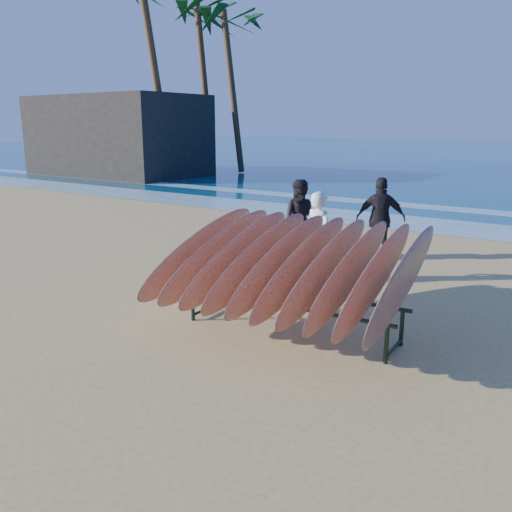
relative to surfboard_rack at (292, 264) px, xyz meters
The scene contains 10 objects.
ground 1.38m from the surfboard_rack, 145.41° to the right, with size 120.00×120.00×0.00m, color tan.
foam_near 9.54m from the surfboard_rack, 94.73° to the left, with size 160.00×160.00×0.00m, color white.
foam_far 13.02m from the surfboard_rack, 93.45° to the left, with size 160.00×160.00×0.00m, color white.
surfboard_rack is the anchor object (origin of this frame).
person_white 2.68m from the surfboard_rack, 110.52° to the left, with size 0.62×0.40×1.69m, color white.
person_dark_a 4.26m from the surfboard_rack, 118.45° to the left, with size 0.84×0.66×1.73m, color black.
person_dark_b 4.81m from the surfboard_rack, 97.91° to the left, with size 1.04×0.43×1.78m, color black.
building 25.86m from the surfboard_rack, 144.03° to the left, with size 9.93×5.52×4.41m, color #2D2823.
palm_mid 26.34m from the surfboard_rack, 129.15° to the left, with size 5.20×5.20×9.17m.
palm_right 27.44m from the surfboard_rack, 132.65° to the left, with size 5.20×5.20×9.80m.
Camera 1 is at (4.51, -5.64, 2.87)m, focal length 38.00 mm.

